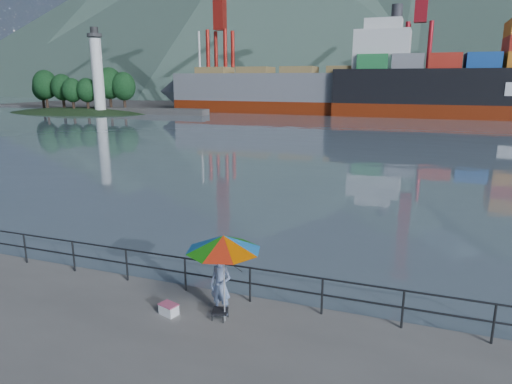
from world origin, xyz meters
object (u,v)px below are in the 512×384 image
beach_umbrella (223,243)px  cooler_bag (169,310)px  bulk_carrier (306,89)px  fisherman (221,285)px

beach_umbrella → cooler_bag: beach_umbrella is taller
bulk_carrier → cooler_bag: bearing=-78.7°
fisherman → bulk_carrier: (-16.19, 73.98, 3.38)m
fisherman → bulk_carrier: bulk_carrier is taller
beach_umbrella → cooler_bag: 2.49m
cooler_bag → bulk_carrier: bulk_carrier is taller
beach_umbrella → cooler_bag: bearing=-172.4°
fisherman → beach_umbrella: 1.34m
cooler_bag → bulk_carrier: 76.06m
beach_umbrella → bulk_carrier: bearing=102.5°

